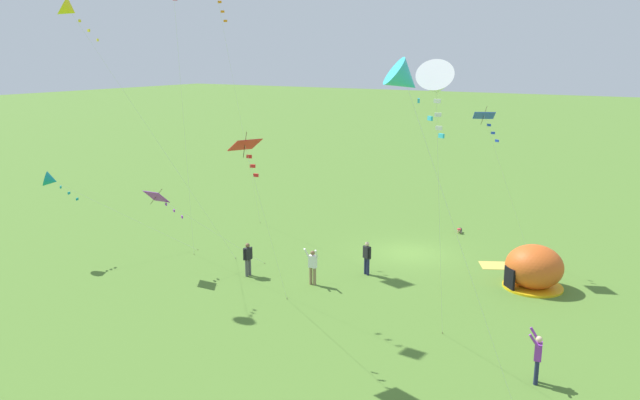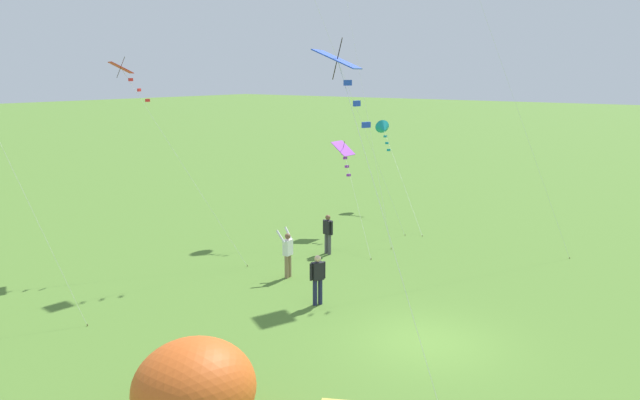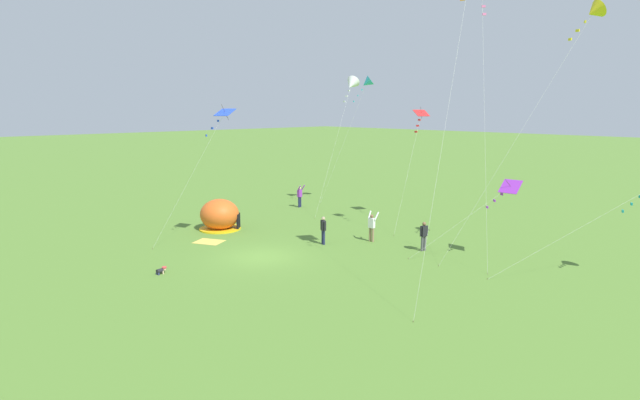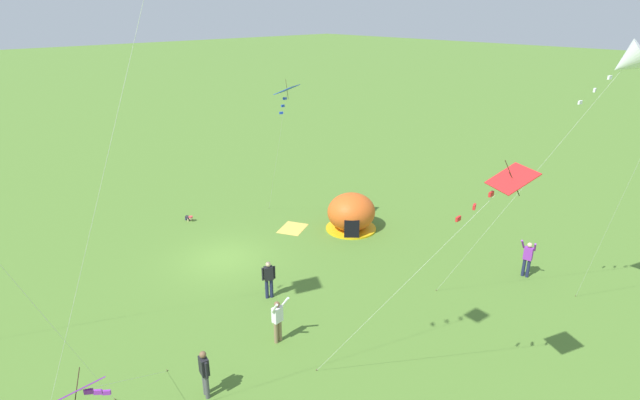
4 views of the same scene
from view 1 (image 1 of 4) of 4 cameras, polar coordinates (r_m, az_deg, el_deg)
The scene contains 15 objects.
ground_plane at distance 35.48m, azimuth 8.13°, elevation -4.84°, with size 300.00×300.00×0.00m, color #517A2D.
popup_tent at distance 31.52m, azimuth 18.97°, elevation -5.88°, with size 2.81×2.81×2.10m.
picnic_blanket at distance 34.44m, azimuth 15.86°, elevation -5.78°, with size 1.70×1.30×0.01m, color gold.
toddler_crawling at distance 39.94m, azimuth 12.64°, elevation -2.71°, with size 0.29×0.55×0.32m.
person_near_tent at distance 30.17m, azimuth -0.68°, elevation -5.97°, with size 0.68×0.51×1.89m.
person_with_toddler at distance 31.56m, azimuth -6.61°, elevation -5.26°, with size 0.31×0.58×1.72m.
person_strolling at distance 31.63m, azimuth 4.31°, elevation -5.16°, with size 0.55×0.38×1.72m.
person_arms_raised at distance 22.83m, azimuth 19.26°, elevation -13.32°, with size 0.53×0.67×1.89m.
kite_blue at distance 32.33m, azimuth 14.93°, elevation 7.10°, with size 2.41×4.84×8.40m.
kite_purple at distance 31.93m, azimuth -14.42°, elevation 0.06°, with size 4.16×4.42×4.42m.
kite_red at distance 22.01m, azimuth -6.70°, elevation 4.48°, with size 2.38×5.69×8.28m.
kite_cyan at distance 16.91m, azimuth 7.78°, elevation 10.82°, with size 3.80×3.14×10.85m.
kite_white at distance 18.25m, azimuth 10.57°, elevation 10.36°, with size 1.96×6.04×10.78m.
kite_teal at distance 35.54m, azimuth -23.36°, elevation 1.67°, with size 5.69×5.95×4.96m.
kite_yellow at distance 31.86m, azimuth -21.96°, elevation 15.83°, with size 5.13×6.63×13.46m.
Camera 1 is at (-12.91, 31.20, 10.92)m, focal length 35.00 mm.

